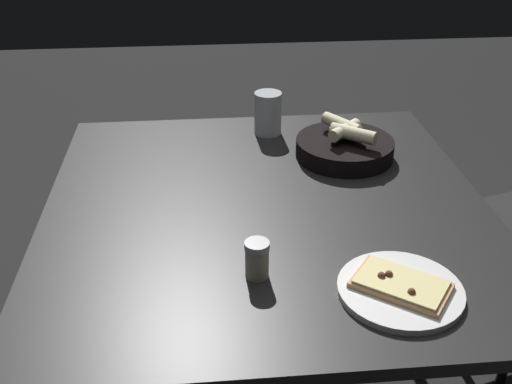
% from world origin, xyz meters
% --- Properties ---
extents(dining_table, '(1.09, 1.13, 0.73)m').
position_xyz_m(dining_table, '(0.00, 0.00, 0.67)').
color(dining_table, black).
rests_on(dining_table, ground).
extents(pizza_plate, '(0.25, 0.25, 0.04)m').
position_xyz_m(pizza_plate, '(-0.22, 0.37, 0.74)').
color(pizza_plate, white).
rests_on(pizza_plate, dining_table).
extents(bread_basket, '(0.28, 0.28, 0.10)m').
position_xyz_m(bread_basket, '(-0.25, -0.25, 0.76)').
color(bread_basket, black).
rests_on(bread_basket, dining_table).
extents(beer_glass, '(0.08, 0.08, 0.13)m').
position_xyz_m(beer_glass, '(-0.05, -0.43, 0.78)').
color(beer_glass, silver).
rests_on(beer_glass, dining_table).
extents(pepper_shaker, '(0.05, 0.05, 0.08)m').
position_xyz_m(pepper_shaker, '(0.05, 0.29, 0.76)').
color(pepper_shaker, '#BFB299').
rests_on(pepper_shaker, dining_table).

